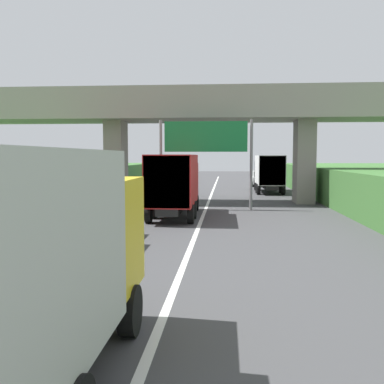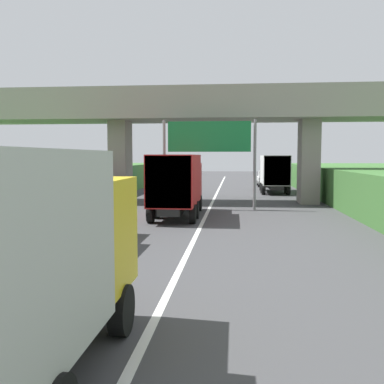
% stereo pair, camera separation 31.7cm
% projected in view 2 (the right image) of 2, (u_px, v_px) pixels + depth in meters
% --- Properties ---
extents(lane_centre_stripe, '(0.20, 94.53, 0.01)m').
position_uv_depth(lane_centre_stripe, '(206.00, 214.00, 25.15)').
color(lane_centre_stripe, white).
rests_on(lane_centre_stripe, ground).
extents(overpass_bridge, '(40.00, 4.80, 8.14)m').
position_uv_depth(overpass_bridge, '(213.00, 117.00, 31.41)').
color(overpass_bridge, gray).
rests_on(overpass_bridge, ground).
extents(overhead_highway_sign, '(5.88, 0.18, 5.64)m').
position_uv_depth(overhead_highway_sign, '(209.00, 143.00, 27.21)').
color(overhead_highway_sign, slate).
rests_on(overhead_highway_sign, ground).
extents(truck_orange, '(2.44, 7.30, 3.44)m').
position_uv_depth(truck_orange, '(47.00, 197.00, 15.28)').
color(truck_orange, black).
rests_on(truck_orange, ground).
extents(truck_red, '(2.44, 7.30, 3.44)m').
position_uv_depth(truck_red, '(177.00, 182.00, 23.94)').
color(truck_red, black).
rests_on(truck_red, ground).
extents(truck_black, '(2.44, 7.30, 3.44)m').
position_uv_depth(truck_black, '(274.00, 172.00, 40.05)').
color(truck_black, black).
rests_on(truck_black, ground).
extents(car_blue, '(1.86, 4.10, 1.72)m').
position_uv_depth(car_blue, '(162.00, 183.00, 40.13)').
color(car_blue, '#233D9E').
rests_on(car_blue, ground).
extents(car_white, '(1.86, 4.10, 1.72)m').
position_uv_depth(car_white, '(266.00, 179.00, 48.60)').
color(car_white, silver).
rests_on(car_white, ground).
extents(construction_barrel_3, '(0.57, 0.57, 0.90)m').
position_uv_depth(construction_barrel_3, '(26.00, 230.00, 17.16)').
color(construction_barrel_3, orange).
rests_on(construction_barrel_3, ground).
extents(construction_barrel_4, '(0.57, 0.57, 0.90)m').
position_uv_depth(construction_barrel_4, '(65.00, 217.00, 20.85)').
color(construction_barrel_4, orange).
rests_on(construction_barrel_4, ground).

